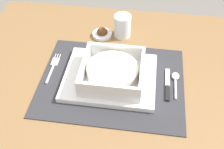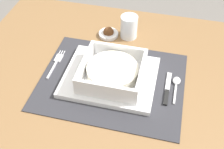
# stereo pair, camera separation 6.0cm
# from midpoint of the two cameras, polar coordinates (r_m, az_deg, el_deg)

# --- Properties ---
(dining_table) EXTENTS (0.95, 0.75, 0.71)m
(dining_table) POSITION_cam_midpoint_polar(r_m,az_deg,el_deg) (0.98, -2.59, -3.95)
(dining_table) COLOR brown
(dining_table) RESTS_ON ground
(placemat) EXTENTS (0.44, 0.35, 0.00)m
(placemat) POSITION_cam_midpoint_polar(r_m,az_deg,el_deg) (0.88, -1.96, -1.38)
(placemat) COLOR #2D2D33
(placemat) RESTS_ON dining_table
(serving_plate) EXTENTS (0.28, 0.23, 0.02)m
(serving_plate) POSITION_cam_midpoint_polar(r_m,az_deg,el_deg) (0.88, -2.38, -0.59)
(serving_plate) COLOR white
(serving_plate) RESTS_ON placemat
(porridge_bowl) EXTENTS (0.18, 0.18, 0.06)m
(porridge_bowl) POSITION_cam_midpoint_polar(r_m,az_deg,el_deg) (0.85, -1.93, 0.40)
(porridge_bowl) COLOR white
(porridge_bowl) RESTS_ON serving_plate
(fork) EXTENTS (0.02, 0.14, 0.00)m
(fork) POSITION_cam_midpoint_polar(r_m,az_deg,el_deg) (0.95, -13.40, 1.70)
(fork) COLOR silver
(fork) RESTS_ON placemat
(spoon) EXTENTS (0.02, 0.11, 0.01)m
(spoon) POSITION_cam_midpoint_polar(r_m,az_deg,el_deg) (0.89, 10.70, -0.88)
(spoon) COLOR silver
(spoon) RESTS_ON placemat
(butter_knife) EXTENTS (0.01, 0.14, 0.01)m
(butter_knife) POSITION_cam_midpoint_polar(r_m,az_deg,el_deg) (0.87, 9.11, -2.32)
(butter_knife) COLOR black
(butter_knife) RESTS_ON placemat
(drinking_glass) EXTENTS (0.06, 0.06, 0.08)m
(drinking_glass) POSITION_cam_midpoint_polar(r_m,az_deg,el_deg) (1.03, 0.41, 9.44)
(drinking_glass) COLOR white
(drinking_glass) RESTS_ON dining_table
(condiment_saucer) EXTENTS (0.07, 0.07, 0.04)m
(condiment_saucer) POSITION_cam_midpoint_polar(r_m,az_deg,el_deg) (1.04, -3.64, 8.12)
(condiment_saucer) COLOR white
(condiment_saucer) RESTS_ON dining_table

